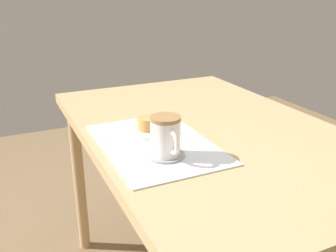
# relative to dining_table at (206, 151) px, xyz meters

# --- Properties ---
(dining_table) EXTENTS (1.21, 0.77, 0.75)m
(dining_table) POSITION_rel_dining_table_xyz_m (0.00, 0.00, 0.00)
(dining_table) COLOR tan
(dining_table) RESTS_ON ground_plane
(placemat) EXTENTS (0.44, 0.30, 0.00)m
(placemat) POSITION_rel_dining_table_xyz_m (0.06, -0.21, 0.09)
(placemat) COLOR white
(placemat) RESTS_ON dining_table
(pastry_plate) EXTENTS (0.14, 0.14, 0.01)m
(pastry_plate) POSITION_rel_dining_table_xyz_m (-0.02, -0.20, 0.09)
(pastry_plate) COLOR silver
(pastry_plate) RESTS_ON placemat
(pastry) EXTENTS (0.07, 0.07, 0.04)m
(pastry) POSITION_rel_dining_table_xyz_m (-0.02, -0.20, 0.12)
(pastry) COLOR tan
(pastry) RESTS_ON pastry_plate
(coffee_coaster) EXTENTS (0.10, 0.10, 0.00)m
(coffee_coaster) POSITION_rel_dining_table_xyz_m (0.15, -0.22, 0.09)
(coffee_coaster) COLOR #99999E
(coffee_coaster) RESTS_ON placemat
(coffee_mug) EXTENTS (0.11, 0.08, 0.11)m
(coffee_mug) POSITION_rel_dining_table_xyz_m (0.15, -0.22, 0.15)
(coffee_mug) COLOR white
(coffee_mug) RESTS_ON coffee_coaster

